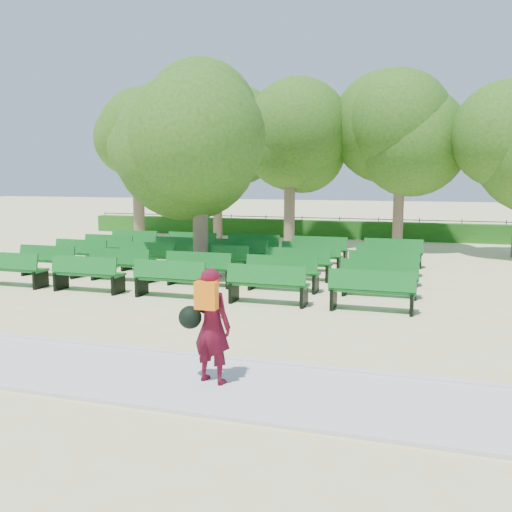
# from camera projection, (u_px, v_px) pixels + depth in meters

# --- Properties ---
(ground) EXTENTS (120.00, 120.00, 0.00)m
(ground) POSITION_uv_depth(u_px,v_px,m) (222.00, 287.00, 16.47)
(ground) COLOR beige
(paving) EXTENTS (30.00, 2.20, 0.06)m
(paving) POSITION_uv_depth(u_px,v_px,m) (62.00, 367.00, 9.48)
(paving) COLOR silver
(paving) RESTS_ON ground
(curb) EXTENTS (30.00, 0.12, 0.10)m
(curb) POSITION_uv_depth(u_px,v_px,m) (101.00, 346.00, 10.57)
(curb) COLOR silver
(curb) RESTS_ON ground
(hedge) EXTENTS (26.00, 0.70, 0.90)m
(hedge) POSITION_uv_depth(u_px,v_px,m) (319.00, 229.00, 29.61)
(hedge) COLOR #205C17
(hedge) RESTS_ON ground
(fence) EXTENTS (26.00, 0.10, 1.02)m
(fence) POSITION_uv_depth(u_px,v_px,m) (320.00, 237.00, 30.05)
(fence) COLOR black
(fence) RESTS_ON ground
(tree_line) EXTENTS (21.80, 6.80, 7.04)m
(tree_line) POSITION_uv_depth(u_px,v_px,m) (301.00, 247.00, 25.90)
(tree_line) COLOR #315D19
(tree_line) RESTS_ON ground
(bench_array) EXTENTS (2.06, 0.78, 1.27)m
(bench_array) POSITION_uv_depth(u_px,v_px,m) (222.00, 272.00, 18.37)
(bench_array) COLOR #11641E
(bench_array) RESTS_ON ground
(tree_among) EXTENTS (4.66, 4.66, 6.60)m
(tree_among) POSITION_uv_depth(u_px,v_px,m) (199.00, 134.00, 17.62)
(tree_among) COLOR brown
(tree_among) RESTS_ON ground
(person) EXTENTS (0.87, 0.56, 1.77)m
(person) POSITION_uv_depth(u_px,v_px,m) (210.00, 324.00, 8.60)
(person) COLOR #4E0B1B
(person) RESTS_ON ground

